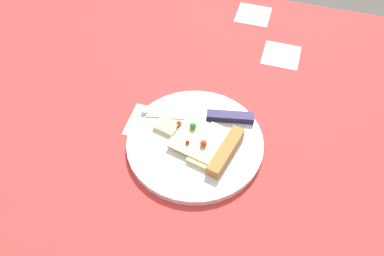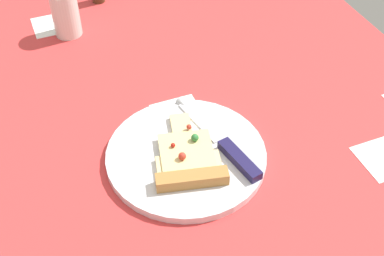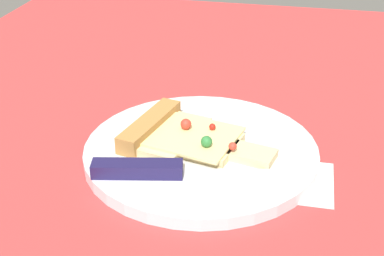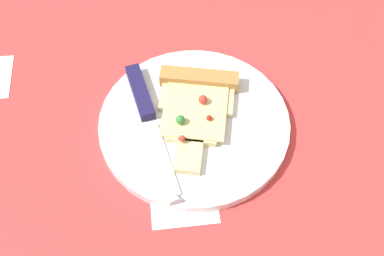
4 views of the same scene
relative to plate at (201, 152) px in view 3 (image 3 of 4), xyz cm
name	(u,v)px [view 3 (image 3 of 4)]	position (x,y,z in cm)	size (l,w,h in cm)	color
ground_plane	(281,153)	(9.39, 5.55, -2.26)	(123.57, 123.57, 3.00)	#D13838
plate	(201,152)	(0.00, 0.00, 0.00)	(28.14, 28.14, 1.52)	silver
pizza_slice	(182,136)	(-2.52, 0.58, 1.56)	(18.72, 13.12, 2.64)	beige
knife	(179,171)	(-1.14, -6.69, 1.36)	(23.95, 6.77, 2.45)	silver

